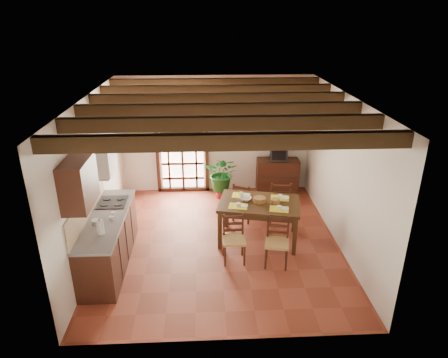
{
  "coord_description": "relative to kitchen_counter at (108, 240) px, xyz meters",
  "views": [
    {
      "loc": [
        -0.25,
        -6.64,
        4.13
      ],
      "look_at": [
        0.1,
        0.4,
        1.15
      ],
      "focal_mm": 32.0,
      "sensor_mm": 36.0,
      "label": 1
    }
  ],
  "objects": [
    {
      "name": "sideboard",
      "position": [
        3.44,
        2.83,
        -0.05
      ],
      "size": [
        1.02,
        0.49,
        0.85
      ],
      "primitive_type": "cube",
      "rotation": [
        0.0,
        0.0,
        -0.04
      ],
      "color": "#351A11",
      "rests_on": "ground_plane"
    },
    {
      "name": "table_bowl",
      "position": [
        2.45,
        0.75,
        0.37
      ],
      "size": [
        0.27,
        0.27,
        0.05
      ],
      "primitive_type": "imported",
      "rotation": [
        0.0,
        0.0,
        -0.32
      ],
      "color": "white",
      "rests_on": "dining_table"
    },
    {
      "name": "shelf_flowers",
      "position": [
        4.1,
        2.2,
        1.38
      ],
      "size": [
        0.14,
        0.14,
        0.36
      ],
      "color": "yellow",
      "rests_on": "shelf_vase"
    },
    {
      "name": "chair_near_left",
      "position": [
        2.18,
        -0.03,
        -0.21
      ],
      "size": [
        0.4,
        0.38,
        0.85
      ],
      "rotation": [
        0.0,
        0.0,
        0.02
      ],
      "color": "tan",
      "rests_on": "ground_plane"
    },
    {
      "name": "pendant_lamp",
      "position": [
        2.7,
        0.75,
        1.6
      ],
      "size": [
        0.36,
        0.36,
        0.84
      ],
      "color": "black",
      "rests_on": "room_shell"
    },
    {
      "name": "potted_plant",
      "position": [
        2.1,
        2.62,
        0.1
      ],
      "size": [
        2.39,
        2.19,
        2.24
      ],
      "primitive_type": "imported",
      "rotation": [
        0.0,
        0.0,
        -0.26
      ],
      "color": "#144C19",
      "rests_on": "ground_plane"
    },
    {
      "name": "chair_far_left",
      "position": [
        2.49,
        1.48,
        -0.2
      ],
      "size": [
        0.52,
        0.51,
        0.86
      ],
      "rotation": [
        0.0,
        0.0,
        2.68
      ],
      "color": "tan",
      "rests_on": "ground_plane"
    },
    {
      "name": "shelf_vase",
      "position": [
        4.1,
        2.2,
        1.18
      ],
      "size": [
        0.15,
        0.15,
        0.15
      ],
      "primitive_type": "imported",
      "color": "#B2BFB2",
      "rests_on": "wall_shelf"
    },
    {
      "name": "french_door",
      "position": [
        1.16,
        3.05,
        0.7
      ],
      "size": [
        1.26,
        0.11,
        2.32
      ],
      "color": "white",
      "rests_on": "ground_plane"
    },
    {
      "name": "wall_shelf",
      "position": [
        4.1,
        2.2,
        1.04
      ],
      "size": [
        0.2,
        0.42,
        0.2
      ],
      "color": "#351A11",
      "rests_on": "room_shell"
    },
    {
      "name": "kitchen_counter",
      "position": [
        0.0,
        0.0,
        0.0
      ],
      "size": [
        0.64,
        2.25,
        1.38
      ],
      "color": "#351A11",
      "rests_on": "ground_plane"
    },
    {
      "name": "chair_near_right",
      "position": [
        2.91,
        -0.18,
        -0.2
      ],
      "size": [
        0.48,
        0.46,
        0.88
      ],
      "rotation": [
        0.0,
        0.0,
        -0.21
      ],
      "color": "tan",
      "rests_on": "ground_plane"
    },
    {
      "name": "upper_cabinet",
      "position": [
        -0.12,
        -0.7,
        1.38
      ],
      "size": [
        0.35,
        0.8,
        0.7
      ],
      "primitive_type": "cube",
      "color": "#351A11",
      "rests_on": "room_shell"
    },
    {
      "name": "ceiling_beams",
      "position": [
        1.96,
        0.6,
        2.22
      ],
      "size": [
        4.5,
        4.34,
        0.2
      ],
      "color": "black",
      "rests_on": "room_shell"
    },
    {
      "name": "room_shell",
      "position": [
        1.96,
        0.6,
        1.34
      ],
      "size": [
        4.52,
        5.02,
        2.81
      ],
      "color": "silver",
      "rests_on": "ground_plane"
    },
    {
      "name": "plant_pot",
      "position": [
        2.1,
        2.62,
        -0.36
      ],
      "size": [
        0.34,
        0.34,
        0.21
      ],
      "primitive_type": "cone",
      "color": "maroon",
      "rests_on": "ground_plane"
    },
    {
      "name": "table_setting",
      "position": [
        2.7,
        0.65,
        0.43
      ],
      "size": [
        1.09,
        0.73,
        0.1
      ],
      "rotation": [
        0.0,
        0.0,
        -0.21
      ],
      "color": "yellow",
      "rests_on": "dining_table"
    },
    {
      "name": "dining_table",
      "position": [
        2.7,
        0.65,
        0.23
      ],
      "size": [
        1.66,
        1.25,
        0.81
      ],
      "rotation": [
        0.0,
        0.0,
        -0.21
      ],
      "color": "#3B2513",
      "rests_on": "ground_plane"
    },
    {
      "name": "framed_picture",
      "position": [
        4.18,
        2.2,
        1.58
      ],
      "size": [
        0.03,
        0.32,
        0.32
      ],
      "color": "brown",
      "rests_on": "room_shell"
    },
    {
      "name": "ground_plane",
      "position": [
        1.96,
        0.6,
        -0.47
      ],
      "size": [
        5.0,
        5.0,
        0.0
      ],
      "primitive_type": "plane",
      "color": "brown"
    },
    {
      "name": "crt_tv",
      "position": [
        3.44,
        2.82,
        0.56
      ],
      "size": [
        0.45,
        0.43,
        0.35
      ],
      "rotation": [
        0.0,
        0.0,
        -0.13
      ],
      "color": "black",
      "rests_on": "sideboard"
    },
    {
      "name": "fuse_box",
      "position": [
        3.46,
        3.08,
        1.28
      ],
      "size": [
        0.25,
        0.03,
        0.32
      ],
      "primitive_type": "cube",
      "color": "white",
      "rests_on": "room_shell"
    },
    {
      "name": "chair_far_right",
      "position": [
        3.23,
        1.32,
        -0.17
      ],
      "size": [
        0.48,
        0.46,
        0.97
      ],
      "rotation": [
        0.0,
        0.0,
        3.05
      ],
      "color": "tan",
      "rests_on": "ground_plane"
    },
    {
      "name": "range_hood",
      "position": [
        -0.09,
        0.55,
        1.26
      ],
      "size": [
        0.38,
        0.6,
        0.54
      ],
      "color": "white",
      "rests_on": "room_shell"
    },
    {
      "name": "counter_items",
      "position": [
        0.0,
        0.09,
        0.49
      ],
      "size": [
        0.5,
        1.43,
        0.25
      ],
      "color": "black",
      "rests_on": "kitchen_counter"
    }
  ]
}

